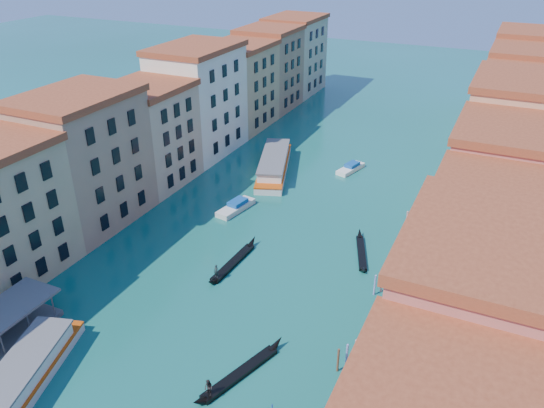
{
  "coord_description": "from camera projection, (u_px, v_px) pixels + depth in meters",
  "views": [
    {
      "loc": [
        29.36,
        -14.22,
        40.21
      ],
      "look_at": [
        2.76,
        43.01,
        7.29
      ],
      "focal_mm": 35.0,
      "sensor_mm": 36.0,
      "label": 1
    }
  ],
  "objects": [
    {
      "name": "gondola_far",
      "position": [
        361.0,
        251.0,
        73.62
      ],
      "size": [
        4.52,
        10.74,
        1.58
      ],
      "rotation": [
        0.0,
        0.0,
        0.34
      ],
      "color": "black",
      "rests_on": "ground"
    },
    {
      "name": "gondola_right",
      "position": [
        238.0,
        373.0,
        53.26
      ],
      "size": [
        5.03,
        12.34,
        2.54
      ],
      "rotation": [
        0.0,
        0.0,
        -0.33
      ],
      "color": "black",
      "rests_on": "ground"
    },
    {
      "name": "motorboat_mid",
      "position": [
        236.0,
        206.0,
        84.87
      ],
      "size": [
        3.65,
        7.78,
        1.55
      ],
      "rotation": [
        0.0,
        0.0,
        -0.18
      ],
      "color": "silver",
      "rests_on": "ground"
    },
    {
      "name": "vaporetto_near",
      "position": [
        17.0,
        383.0,
        51.01
      ],
      "size": [
        9.71,
        19.56,
        2.84
      ],
      "rotation": [
        0.0,
        0.0,
        0.29
      ],
      "color": "silver",
      "rests_on": "ground"
    },
    {
      "name": "restaurant_awnings",
      "position": [
        370.0,
        374.0,
        49.82
      ],
      "size": [
        3.2,
        44.55,
        3.12
      ],
      "color": "maroon",
      "rests_on": "ground"
    },
    {
      "name": "gondola_fore",
      "position": [
        233.0,
        262.0,
        71.16
      ],
      "size": [
        1.58,
        12.7,
        2.53
      ],
      "rotation": [
        0.0,
        0.0,
        -0.04
      ],
      "color": "black",
      "rests_on": "ground"
    },
    {
      "name": "quay",
      "position": [
        439.0,
        207.0,
        84.8
      ],
      "size": [
        4.0,
        140.0,
        1.0
      ],
      "primitive_type": "cube",
      "color": "gray",
      "rests_on": "ground"
    },
    {
      "name": "left_bank_palazzos",
      "position": [
        181.0,
        113.0,
        98.23
      ],
      "size": [
        12.8,
        128.4,
        21.0
      ],
      "color": "#BEAB8C",
      "rests_on": "ground"
    },
    {
      "name": "motorboat_far",
      "position": [
        351.0,
        168.0,
        98.71
      ],
      "size": [
        3.84,
        7.06,
        1.4
      ],
      "rotation": [
        0.0,
        0.0,
        -0.27
      ],
      "color": "white",
      "rests_on": "ground"
    },
    {
      "name": "right_bank_palazzos",
      "position": [
        504.0,
        162.0,
        77.54
      ],
      "size": [
        12.8,
        128.4,
        21.0
      ],
      "color": "#AD5C42",
      "rests_on": "ground"
    },
    {
      "name": "mooring_poles_right",
      "position": [
        355.0,
        340.0,
        56.41
      ],
      "size": [
        1.44,
        54.24,
        3.2
      ],
      "color": "#542E1C",
      "rests_on": "ground"
    },
    {
      "name": "vaporetto_far",
      "position": [
        274.0,
        164.0,
        98.23
      ],
      "size": [
        11.33,
        21.45,
        3.13
      ],
      "rotation": [
        0.0,
        0.0,
        0.33
      ],
      "color": "silver",
      "rests_on": "ground"
    }
  ]
}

